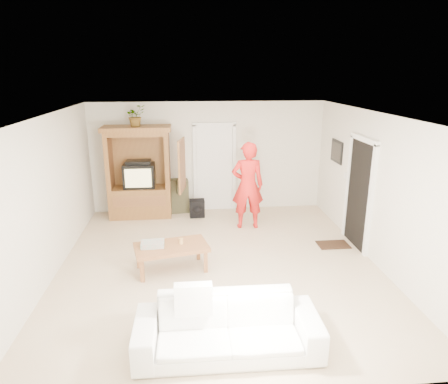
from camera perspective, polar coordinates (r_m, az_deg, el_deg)
The scene contains 19 objects.
floor at distance 7.14m, azimuth -0.77°, elevation -10.31°, with size 6.00×6.00×0.00m, color tan.
ceiling at distance 6.39m, azimuth -0.86°, elevation 10.92°, with size 6.00×6.00×0.00m, color white.
wall_back at distance 9.55m, azimuth -2.29°, elevation 5.01°, with size 5.50×5.50×0.00m, color silver.
wall_front at distance 3.90m, azimuth 2.90°, elevation -13.37°, with size 5.50×5.50×0.00m, color silver.
wall_left at distance 7.00m, azimuth -23.88°, elevation -0.90°, with size 6.00×6.00×0.00m, color silver.
wall_right at distance 7.39m, azimuth 20.97°, elevation 0.33°, with size 6.00×6.00×0.00m, color silver.
armoire at distance 9.36m, azimuth -11.83°, elevation 1.94°, with size 1.82×1.14×2.10m.
door_back at distance 9.59m, azimuth -1.36°, elevation 3.35°, with size 0.85×0.05×2.04m, color white.
doorway_right at distance 7.97m, azimuth 18.74°, elevation -0.38°, with size 0.05×0.90×2.04m, color black.
framed_picture at distance 9.00m, azimuth 15.82°, elevation 5.60°, with size 0.03×0.60×0.48m, color black.
doormat at distance 8.16m, azimuth 15.32°, elevation -7.26°, with size 0.60×0.40×0.02m, color #382316.
plant at distance 9.07m, azimuth -12.55°, elevation 10.61°, with size 0.42×0.36×0.47m, color #4C7238.
man at distance 8.48m, azimuth 3.40°, elevation 0.93°, with size 0.68×0.45×1.88m, color red.
sofa at distance 5.05m, azimuth 0.52°, elevation -18.76°, with size 2.21×0.86×0.65m, color white.
coffee_table at distance 6.85m, azimuth -7.53°, elevation -8.03°, with size 1.33×0.90×0.45m.
towel at distance 6.83m, azimuth -10.17°, elevation -7.33°, with size 0.38×0.28×0.08m, color #EA4E55.
candle at distance 6.85m, azimuth -6.16°, elevation -6.98°, with size 0.08×0.08×0.10m, color tan.
backpack_black at distance 9.26m, azimuth -3.87°, elevation -2.41°, with size 0.34×0.20×0.42m, color black, non-canonical shape.
backpack_olive at distance 9.62m, azimuth -6.41°, elevation -0.53°, with size 0.42×0.31×0.80m, color #47442B, non-canonical shape.
Camera 1 is at (-0.51, -6.33, 3.26)m, focal length 32.00 mm.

